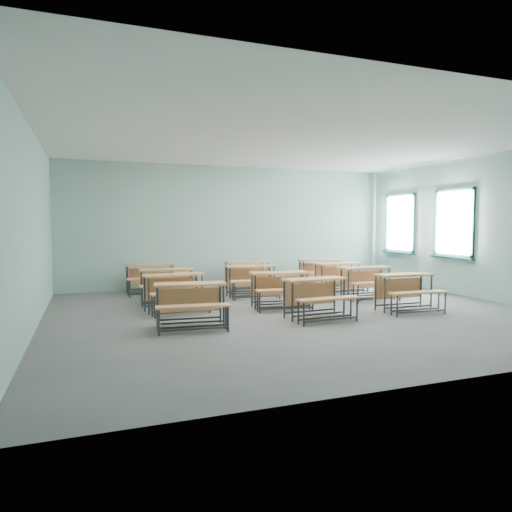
# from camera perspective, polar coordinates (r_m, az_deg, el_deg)

# --- Properties ---
(room) EXTENTS (9.04, 8.04, 3.24)m
(room) POSITION_cam_1_polar(r_m,az_deg,el_deg) (8.64, 5.66, 3.54)
(room) COLOR slate
(room) RESTS_ON ground
(desk_unit_r0c0) EXTENTS (1.21, 0.88, 0.71)m
(desk_unit_r0c0) POSITION_cam_1_polar(r_m,az_deg,el_deg) (7.42, -8.14, -5.24)
(desk_unit_r0c0) COLOR #CF824A
(desk_unit_r0c0) RESTS_ON ground
(desk_unit_r0c1) EXTENTS (1.18, 0.83, 0.71)m
(desk_unit_r0c1) POSITION_cam_1_polar(r_m,az_deg,el_deg) (8.10, 7.69, -4.46)
(desk_unit_r0c1) COLOR #CF824A
(desk_unit_r0c1) RESTS_ON ground
(desk_unit_r0c2) EXTENTS (1.17, 0.81, 0.71)m
(desk_unit_r0c2) POSITION_cam_1_polar(r_m,az_deg,el_deg) (9.20, 18.35, -3.62)
(desk_unit_r0c2) COLOR #CF824A
(desk_unit_r0c2) RESTS_ON ground
(desk_unit_r1c0) EXTENTS (1.23, 0.91, 0.71)m
(desk_unit_r1c0) POSITION_cam_1_polar(r_m,az_deg,el_deg) (8.83, -10.05, -3.79)
(desk_unit_r1c0) COLOR #CF824A
(desk_unit_r1c0) RESTS_ON ground
(desk_unit_r1c1) EXTENTS (1.23, 0.91, 0.71)m
(desk_unit_r1c1) POSITION_cam_1_polar(r_m,az_deg,el_deg) (9.06, 3.07, -3.53)
(desk_unit_r1c1) COLOR #CF824A
(desk_unit_r1c1) RESTS_ON ground
(desk_unit_r1c2) EXTENTS (1.15, 0.78, 0.71)m
(desk_unit_r1c2) POSITION_cam_1_polar(r_m,az_deg,el_deg) (10.43, 13.81, -2.65)
(desk_unit_r1c2) COLOR #CF824A
(desk_unit_r1c2) RESTS_ON ground
(desk_unit_r2c0) EXTENTS (1.20, 0.86, 0.71)m
(desk_unit_r2c0) POSITION_cam_1_polar(r_m,az_deg,el_deg) (9.84, -11.07, -3.00)
(desk_unit_r2c0) COLOR #CF824A
(desk_unit_r2c0) RESTS_ON ground
(desk_unit_r2c1) EXTENTS (1.18, 0.83, 0.71)m
(desk_unit_r2c1) POSITION_cam_1_polar(r_m,az_deg,el_deg) (10.44, -0.54, -2.53)
(desk_unit_r2c1) COLOR #CF824A
(desk_unit_r2c1) RESTS_ON ground
(desk_unit_r2c2) EXTENTS (1.16, 0.80, 0.71)m
(desk_unit_r2c2) POSITION_cam_1_polar(r_m,az_deg,el_deg) (11.37, 10.38, -2.05)
(desk_unit_r2c2) COLOR #CF824A
(desk_unit_r2c2) RESTS_ON ground
(desk_unit_r3c0) EXTENTS (1.15, 0.78, 0.71)m
(desk_unit_r3c0) POSITION_cam_1_polar(r_m,az_deg,el_deg) (11.18, -13.06, -2.19)
(desk_unit_r3c0) COLOR #CF824A
(desk_unit_r3c0) RESTS_ON ground
(desk_unit_r3c1) EXTENTS (1.19, 0.84, 0.71)m
(desk_unit_r3c1) POSITION_cam_1_polar(r_m,az_deg,el_deg) (11.71, -0.94, -1.82)
(desk_unit_r3c1) COLOR #CF824A
(desk_unit_r3c1) RESTS_ON ground
(desk_unit_r3c2) EXTENTS (1.23, 0.91, 0.71)m
(desk_unit_r3c2) POSITION_cam_1_polar(r_m,az_deg,el_deg) (12.38, 8.16, -1.54)
(desk_unit_r3c2) COLOR #CF824A
(desk_unit_r3c2) RESTS_ON ground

